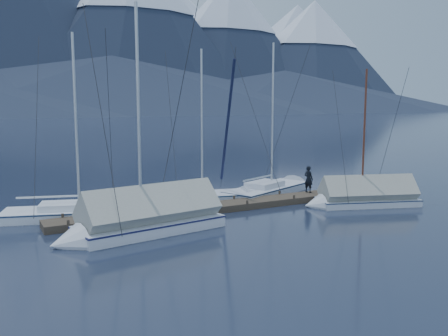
{
  "coord_description": "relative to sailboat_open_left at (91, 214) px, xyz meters",
  "views": [
    {
      "loc": [
        -11.46,
        -19.42,
        5.5
      ],
      "look_at": [
        0.0,
        2.0,
        2.2
      ],
      "focal_mm": 38.0,
      "sensor_mm": 36.0,
      "label": 1
    }
  ],
  "objects": [
    {
      "name": "sailboat_open_mid",
      "position": [
        6.96,
        0.82,
        -0.01
      ],
      "size": [
        7.31,
        3.5,
        9.32
      ],
      "color": "silver",
      "rests_on": "ground"
    },
    {
      "name": "mooring_posts",
      "position": [
        6.05,
        -1.56,
        0.18
      ],
      "size": [
        15.12,
        1.52,
        0.35
      ],
      "color": "#382D23",
      "rests_on": "ground"
    },
    {
      "name": "sailboat_covered_near",
      "position": [
        13.5,
        -4.18,
        0.24
      ],
      "size": [
        6.53,
        3.82,
        8.13
      ],
      "color": "silver",
      "rests_on": "ground"
    },
    {
      "name": "sailboat_open_right",
      "position": [
        11.84,
        1.37,
        0.01
      ],
      "size": [
        7.81,
        4.93,
        10.03
      ],
      "color": "silver",
      "rests_on": "ground"
    },
    {
      "name": "sailboat_covered_far",
      "position": [
        1.1,
        -4.0,
        0.34
      ],
      "size": [
        7.74,
        3.47,
        10.51
      ],
      "color": "white",
      "rests_on": "ground"
    },
    {
      "name": "sailboat_open_left",
      "position": [
        0.0,
        0.0,
        0.0
      ],
      "size": [
        7.59,
        4.09,
        9.66
      ],
      "color": "white",
      "rests_on": "ground"
    },
    {
      "name": "person",
      "position": [
        12.37,
        -1.18,
        0.95
      ],
      "size": [
        0.54,
        0.66,
        1.57
      ],
      "primitive_type": "imported",
      "rotation": [
        0.0,
        0.0,
        1.9
      ],
      "color": "black",
      "rests_on": "dock"
    },
    {
      "name": "ground",
      "position": [
        6.55,
        -3.56,
        -0.17
      ],
      "size": [
        1000.0,
        1000.0,
        0.0
      ],
      "primitive_type": "plane",
      "color": "black",
      "rests_on": "ground"
    },
    {
      "name": "dock",
      "position": [
        6.55,
        -1.56,
        -0.06
      ],
      "size": [
        18.0,
        1.5,
        0.54
      ],
      "color": "#382D23",
      "rests_on": "ground"
    }
  ]
}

